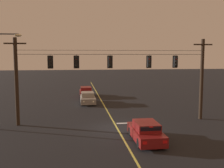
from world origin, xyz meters
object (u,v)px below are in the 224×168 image
(car_waiting_near_lane, at_px, (146,132))
(traffic_light_centre, at_px, (110,62))
(traffic_light_left_inner, at_px, (76,62))
(street_lamp_corner, at_px, (1,72))
(traffic_light_leftmost, at_px, (50,62))
(car_oncoming_trailing, at_px, (86,92))
(traffic_light_right_inner, at_px, (149,62))
(car_oncoming_lead, at_px, (88,98))
(traffic_light_rightmost, at_px, (176,62))

(car_waiting_near_lane, bearing_deg, traffic_light_centre, 107.70)
(traffic_light_left_inner, distance_m, street_lamp_corner, 6.12)
(traffic_light_leftmost, distance_m, street_lamp_corner, 3.99)
(car_waiting_near_lane, distance_m, car_oncoming_trailing, 21.11)
(car_oncoming_trailing, relative_size, street_lamp_corner, 0.57)
(traffic_light_leftmost, distance_m, traffic_light_right_inner, 8.70)
(traffic_light_leftmost, relative_size, traffic_light_left_inner, 1.00)
(traffic_light_right_inner, height_order, car_oncoming_trailing, traffic_light_right_inner)
(car_oncoming_trailing, bearing_deg, street_lamp_corner, -114.12)
(traffic_light_centre, relative_size, street_lamp_corner, 0.16)
(car_waiting_near_lane, bearing_deg, car_oncoming_trailing, 99.12)
(traffic_light_right_inner, height_order, car_oncoming_lead, traffic_light_right_inner)
(traffic_light_left_inner, height_order, traffic_light_right_inner, same)
(traffic_light_left_inner, height_order, street_lamp_corner, street_lamp_corner)
(traffic_light_leftmost, relative_size, car_oncoming_trailing, 0.28)
(traffic_light_rightmost, relative_size, car_waiting_near_lane, 0.28)
(traffic_light_leftmost, xyz_separation_m, street_lamp_corner, (-3.75, -1.14, -0.72))
(traffic_light_left_inner, height_order, car_waiting_near_lane, traffic_light_left_inner)
(traffic_light_left_inner, bearing_deg, traffic_light_leftmost, 180.00)
(traffic_light_leftmost, height_order, traffic_light_centre, same)
(traffic_light_centre, relative_size, traffic_light_right_inner, 1.00)
(traffic_light_right_inner, bearing_deg, traffic_light_leftmost, 180.00)
(traffic_light_left_inner, bearing_deg, car_oncoming_trailing, 84.85)
(traffic_light_centre, distance_m, car_oncoming_lead, 10.88)
(car_waiting_near_lane, relative_size, street_lamp_corner, 0.56)
(traffic_light_left_inner, distance_m, car_oncoming_trailing, 16.05)
(traffic_light_centre, bearing_deg, traffic_light_rightmost, 0.00)
(traffic_light_left_inner, bearing_deg, traffic_light_right_inner, 0.00)
(car_oncoming_trailing, bearing_deg, car_oncoming_lead, -90.10)
(car_waiting_near_lane, bearing_deg, traffic_light_rightmost, 52.76)
(car_oncoming_lead, bearing_deg, traffic_light_right_inner, -62.07)
(traffic_light_right_inner, bearing_deg, car_waiting_near_lane, -107.61)
(car_oncoming_lead, bearing_deg, car_waiting_near_lane, -77.59)
(traffic_light_centre, bearing_deg, traffic_light_left_inner, 180.00)
(traffic_light_right_inner, height_order, car_waiting_near_lane, traffic_light_right_inner)
(traffic_light_left_inner, distance_m, traffic_light_rightmost, 8.96)
(traffic_light_leftmost, relative_size, car_waiting_near_lane, 0.28)
(car_waiting_near_lane, distance_m, street_lamp_corner, 12.25)
(traffic_light_right_inner, height_order, traffic_light_rightmost, same)
(car_oncoming_trailing, bearing_deg, traffic_light_rightmost, -63.59)
(traffic_light_leftmost, relative_size, traffic_light_right_inner, 1.00)
(traffic_light_leftmost, bearing_deg, car_oncoming_lead, 69.67)
(car_waiting_near_lane, height_order, car_oncoming_lead, same)
(traffic_light_right_inner, bearing_deg, traffic_light_rightmost, 0.00)
(traffic_light_leftmost, distance_m, traffic_light_rightmost, 11.17)
(traffic_light_leftmost, xyz_separation_m, traffic_light_right_inner, (8.70, 0.00, 0.00))
(traffic_light_left_inner, distance_m, traffic_light_centre, 2.94)
(traffic_light_left_inner, bearing_deg, car_waiting_near_lane, -49.75)
(car_oncoming_lead, bearing_deg, street_lamp_corner, -124.17)
(traffic_light_left_inner, height_order, traffic_light_centre, same)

